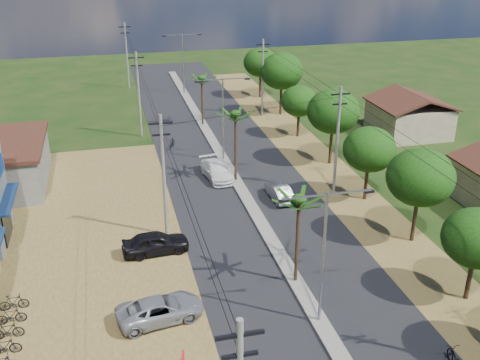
{
  "coord_description": "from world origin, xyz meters",
  "views": [
    {
      "loc": [
        -10.36,
        -23.69,
        19.91
      ],
      "look_at": [
        -1.19,
        13.6,
        3.0
      ],
      "focal_mm": 42.0,
      "sensor_mm": 36.0,
      "label": 1
    }
  ],
  "objects_px": {
    "car_white_far": "(217,171)",
    "car_parked_dark": "(156,243)",
    "car_parked_silver": "(160,310)",
    "car_silver_mid": "(279,192)"
  },
  "relations": [
    {
      "from": "car_white_far",
      "to": "car_parked_dark",
      "type": "bearing_deg",
      "value": -127.39
    },
    {
      "from": "car_silver_mid",
      "to": "car_parked_dark",
      "type": "xyz_separation_m",
      "value": [
        -10.63,
        -6.02,
        0.12
      ]
    },
    {
      "from": "car_white_far",
      "to": "car_parked_dark",
      "type": "distance_m",
      "value": 13.14
    },
    {
      "from": "car_white_far",
      "to": "car_parked_dark",
      "type": "xyz_separation_m",
      "value": [
        -6.54,
        -11.4,
        0.05
      ]
    },
    {
      "from": "car_silver_mid",
      "to": "car_parked_silver",
      "type": "distance_m",
      "value": 17.37
    },
    {
      "from": "car_parked_dark",
      "to": "car_white_far",
      "type": "bearing_deg",
      "value": -33.89
    },
    {
      "from": "car_white_far",
      "to": "car_parked_silver",
      "type": "bearing_deg",
      "value": -118.19
    },
    {
      "from": "car_parked_silver",
      "to": "car_parked_dark",
      "type": "height_order",
      "value": "car_parked_dark"
    },
    {
      "from": "car_silver_mid",
      "to": "car_parked_dark",
      "type": "distance_m",
      "value": 12.22
    },
    {
      "from": "car_white_far",
      "to": "car_parked_dark",
      "type": "relative_size",
      "value": 1.1
    }
  ]
}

